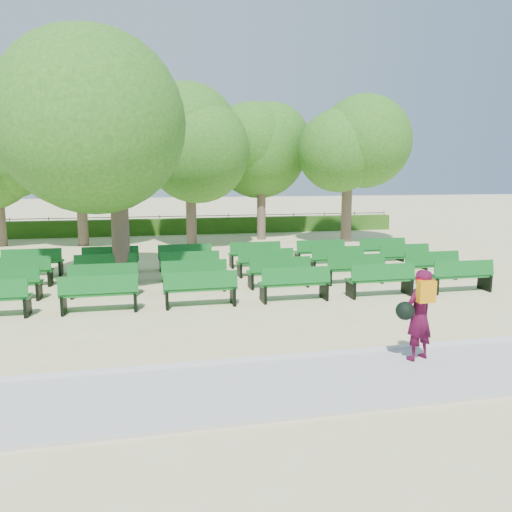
{
  "coord_description": "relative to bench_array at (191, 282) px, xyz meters",
  "views": [
    {
      "loc": [
        -1.72,
        -14.76,
        3.42
      ],
      "look_at": [
        1.3,
        -1.0,
        1.1
      ],
      "focal_mm": 35.0,
      "sensor_mm": 36.0,
      "label": 1
    }
  ],
  "objects": [
    {
      "name": "ground",
      "position": [
        0.45,
        -0.55,
        -0.1
      ],
      "size": [
        120.0,
        120.0,
        0.0
      ],
      "primitive_type": "plane",
      "color": "beige"
    },
    {
      "name": "paving",
      "position": [
        0.45,
        -7.95,
        -0.07
      ],
      "size": [
        30.0,
        2.2,
        0.06
      ],
      "primitive_type": "cube",
      "color": "#B6B5B1",
      "rests_on": "ground"
    },
    {
      "name": "curb",
      "position": [
        0.45,
        -6.8,
        -0.05
      ],
      "size": [
        30.0,
        0.12,
        0.1
      ],
      "primitive_type": "cube",
      "color": "silver",
      "rests_on": "ground"
    },
    {
      "name": "hedge",
      "position": [
        0.45,
        13.45,
        0.35
      ],
      "size": [
        26.0,
        0.7,
        0.9
      ],
      "primitive_type": "cube",
      "color": "#2C5716",
      "rests_on": "ground"
    },
    {
      "name": "fence",
      "position": [
        0.45,
        13.85,
        -0.1
      ],
      "size": [
        26.0,
        0.1,
        1.02
      ],
      "primitive_type": null,
      "color": "black",
      "rests_on": "ground"
    },
    {
      "name": "tree_line",
      "position": [
        0.45,
        9.45,
        -0.1
      ],
      "size": [
        21.8,
        6.8,
        7.04
      ],
      "primitive_type": null,
      "color": "#35731E",
      "rests_on": "ground"
    },
    {
      "name": "bench_array",
      "position": [
        0.0,
        0.0,
        0.0
      ],
      "size": [
        1.91,
        0.64,
        1.2
      ],
      "rotation": [
        0.0,
        0.0,
        0.02
      ],
      "color": "#10601D",
      "rests_on": "ground"
    },
    {
      "name": "tree_among",
      "position": [
        -2.11,
        0.82,
        4.57
      ],
      "size": [
        5.23,
        5.23,
        7.04
      ],
      "color": "brown",
      "rests_on": "ground"
    },
    {
      "name": "person",
      "position": [
        3.46,
        -7.42,
        0.83
      ],
      "size": [
        0.84,
        0.59,
        1.68
      ],
      "rotation": [
        0.0,
        0.0,
        3.51
      ],
      "color": "#440925",
      "rests_on": "ground"
    }
  ]
}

